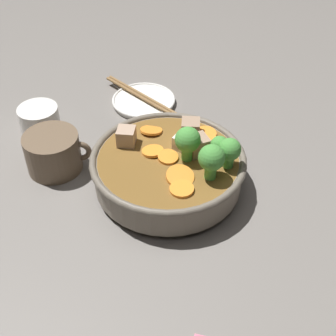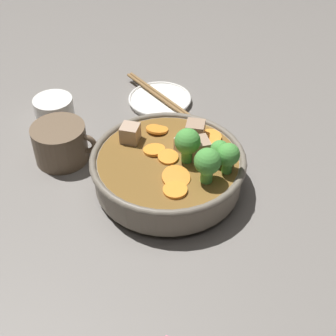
{
  "view_description": "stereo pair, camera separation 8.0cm",
  "coord_description": "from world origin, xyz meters",
  "px_view_note": "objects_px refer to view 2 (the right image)",
  "views": [
    {
      "loc": [
        0.01,
        -0.6,
        0.57
      ],
      "look_at": [
        0.0,
        0.0,
        0.04
      ],
      "focal_mm": 50.0,
      "sensor_mm": 36.0,
      "label": 1
    },
    {
      "loc": [
        0.09,
        -0.6,
        0.57
      ],
      "look_at": [
        0.0,
        0.0,
        0.04
      ],
      "focal_mm": 50.0,
      "sensor_mm": 36.0,
      "label": 2
    }
  ],
  "objects_px": {
    "stirfry_bowl": "(170,167)",
    "side_saucer": "(160,100)",
    "chopsticks_pair": "(160,96)",
    "tea_cup": "(54,110)",
    "dark_mug": "(61,143)"
  },
  "relations": [
    {
      "from": "chopsticks_pair",
      "to": "side_saucer",
      "type": "bearing_deg",
      "value": 0.0
    },
    {
      "from": "chopsticks_pair",
      "to": "tea_cup",
      "type": "bearing_deg",
      "value": -153.03
    },
    {
      "from": "stirfry_bowl",
      "to": "chopsticks_pair",
      "type": "xyz_separation_m",
      "value": [
        -0.06,
        0.26,
        -0.03
      ]
    },
    {
      "from": "stirfry_bowl",
      "to": "chopsticks_pair",
      "type": "bearing_deg",
      "value": 102.6
    },
    {
      "from": "tea_cup",
      "to": "stirfry_bowl",
      "type": "bearing_deg",
      "value": -31.46
    },
    {
      "from": "side_saucer",
      "to": "tea_cup",
      "type": "height_order",
      "value": "tea_cup"
    },
    {
      "from": "dark_mug",
      "to": "chopsticks_pair",
      "type": "height_order",
      "value": "dark_mug"
    },
    {
      "from": "side_saucer",
      "to": "chopsticks_pair",
      "type": "distance_m",
      "value": 0.01
    },
    {
      "from": "side_saucer",
      "to": "dark_mug",
      "type": "height_order",
      "value": "dark_mug"
    },
    {
      "from": "tea_cup",
      "to": "chopsticks_pair",
      "type": "height_order",
      "value": "tea_cup"
    },
    {
      "from": "stirfry_bowl",
      "to": "dark_mug",
      "type": "bearing_deg",
      "value": 167.23
    },
    {
      "from": "tea_cup",
      "to": "chopsticks_pair",
      "type": "xyz_separation_m",
      "value": [
        0.2,
        0.1,
        -0.01
      ]
    },
    {
      "from": "tea_cup",
      "to": "dark_mug",
      "type": "relative_size",
      "value": 0.66
    },
    {
      "from": "stirfry_bowl",
      "to": "side_saucer",
      "type": "height_order",
      "value": "stirfry_bowl"
    },
    {
      "from": "tea_cup",
      "to": "chopsticks_pair",
      "type": "relative_size",
      "value": 0.45
    }
  ]
}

